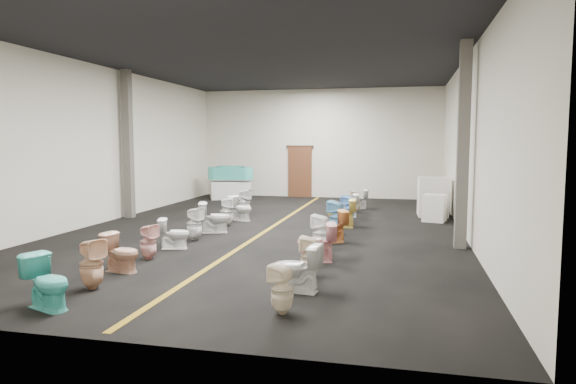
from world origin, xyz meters
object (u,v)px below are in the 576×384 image
toilet_left_0 (48,282)px  toilet_left_3 (148,242)px  toilet_left_1 (92,264)px  toilet_right_11 (358,199)px  bathtub (230,173)px  appliance_crate_b (433,197)px  toilet_right_3 (316,243)px  toilet_left_9 (244,202)px  toilet_right_8 (349,209)px  toilet_right_7 (342,213)px  toilet_right_4 (321,233)px  toilet_left_6 (215,217)px  toilet_right_0 (282,289)px  toilet_right_1 (297,268)px  toilet_right_2 (310,257)px  toilet_right_10 (356,201)px  appliance_crate_a (435,208)px  toilet_right_5 (331,226)px  toilet_left_4 (174,233)px  toilet_left_7 (226,212)px  toilet_left_2 (121,253)px  toilet_right_6 (337,217)px  appliance_crate_d (429,194)px  toilet_left_5 (194,224)px  display_table (231,190)px  toilet_right_9 (347,205)px  appliance_crate_c (431,200)px  toilet_left_8 (241,208)px

toilet_left_0 → toilet_left_3: 3.08m
toilet_left_1 → toilet_right_11: (3.26, 10.81, -0.07)m
bathtub → appliance_crate_b: (7.80, -3.19, -0.46)m
toilet_right_3 → toilet_left_1: bearing=-64.6°
toilet_left_9 → toilet_right_8: (3.37, -0.62, -0.03)m
toilet_right_7 → toilet_right_8: size_ratio=1.01×
toilet_right_4 → toilet_left_6: bearing=-111.7°
toilet_right_11 → toilet_right_7: bearing=-1.1°
toilet_right_0 → toilet_right_1: 1.06m
toilet_left_1 → toilet_right_4: size_ratio=1.01×
toilet_right_2 → toilet_right_4: toilet_right_4 is taller
bathtub → toilet_right_10: size_ratio=2.54×
toilet_right_0 → toilet_right_7: toilet_right_7 is taller
toilet_left_1 → toilet_right_4: 4.70m
appliance_crate_a → toilet_right_5: (-2.52, -3.82, -0.02)m
toilet_left_4 → toilet_right_3: 3.30m
toilet_left_7 → toilet_right_7: 3.18m
toilet_left_2 → toilet_left_7: 5.17m
toilet_right_6 → toilet_right_7: size_ratio=1.08×
bathtub → appliance_crate_d: (7.80, -0.71, -0.61)m
toilet_left_5 → toilet_right_8: same height
toilet_left_4 → toilet_left_5: bearing=-17.4°
toilet_right_0 → toilet_right_2: 1.97m
toilet_left_2 → appliance_crate_a: bearing=-29.2°
bathtub → toilet_right_2: (5.37, -11.20, -0.71)m
display_table → toilet_right_7: 7.96m
toilet_left_4 → toilet_left_9: bearing=-14.0°
toilet_left_3 → toilet_right_7: (3.29, 4.65, 0.04)m
toilet_left_2 → toilet_right_9: size_ratio=0.97×
toilet_left_1 → toilet_left_4: bearing=24.9°
appliance_crate_d → toilet_left_1: 13.26m
toilet_left_1 → toilet_right_5: toilet_left_1 is taller
toilet_left_1 → toilet_right_9: 9.22m
appliance_crate_a → toilet_right_8: (-2.44, -0.76, -0.00)m
toilet_right_3 → toilet_right_11: bearing=165.2°
toilet_right_3 → toilet_right_7: 4.11m
toilet_right_11 → toilet_left_2: bearing=-19.0°
toilet_right_10 → toilet_right_11: bearing=166.0°
appliance_crate_c → toilet_left_3: appliance_crate_c is taller
toilet_right_2 → toilet_right_7: bearing=-176.8°
toilet_right_9 → appliance_crate_b: bearing=95.3°
bathtub → toilet_left_8: bathtub is taller
appliance_crate_b → toilet_left_8: 6.02m
toilet_right_10 → toilet_right_11: (0.01, 0.98, -0.02)m
toilet_left_5 → toilet_right_3: (3.20, -1.53, -0.01)m
appliance_crate_a → appliance_crate_d: bearing=90.0°
display_table → toilet_left_1: size_ratio=1.94×
toilet_left_0 → toilet_left_8: bearing=18.8°
toilet_left_0 → toilet_right_10: bearing=2.8°
toilet_left_3 → toilet_right_3: toilet_right_3 is taller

